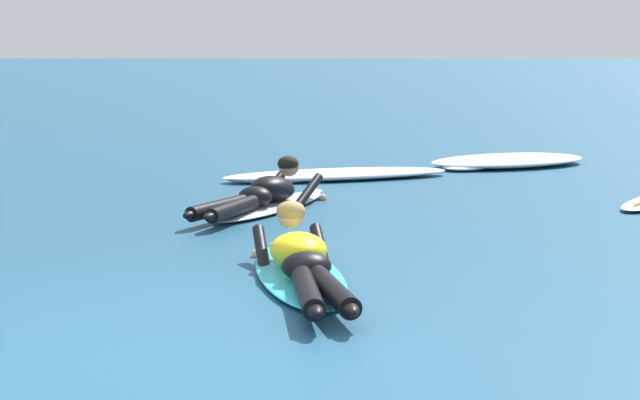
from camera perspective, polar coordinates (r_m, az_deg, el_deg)
ground_plane at (r=15.66m, az=-2.98°, el=2.50°), size 120.00×120.00×0.00m
surfer_near at (r=7.50m, az=-1.00°, el=-3.38°), size 0.96×2.65×0.53m
surfer_far at (r=10.53m, az=-2.92°, el=0.17°), size 1.37×2.42×0.55m
whitewater_front at (r=12.81m, az=0.91°, el=1.36°), size 2.85×1.45×0.12m
whitewater_mid_left at (r=14.31m, az=9.94°, el=2.06°), size 2.44×1.84×0.15m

